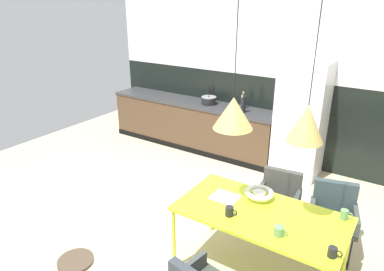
% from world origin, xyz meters
% --- Properties ---
extents(ground_plane, '(9.13, 9.13, 0.00)m').
position_xyz_m(ground_plane, '(0.00, 0.00, 0.00)').
color(ground_plane, '#C4B58C').
extents(back_wall_splashback_dark, '(7.02, 0.12, 1.45)m').
position_xyz_m(back_wall_splashback_dark, '(0.00, 2.85, 0.72)').
color(back_wall_splashback_dark, black).
rests_on(back_wall_splashback_dark, ground).
extents(back_wall_panel_upper, '(7.02, 0.12, 1.45)m').
position_xyz_m(back_wall_panel_upper, '(0.00, 2.85, 2.17)').
color(back_wall_panel_upper, white).
rests_on(back_wall_panel_upper, back_wall_splashback_dark).
extents(kitchen_counter, '(3.34, 0.63, 0.89)m').
position_xyz_m(kitchen_counter, '(-1.70, 2.49, 0.45)').
color(kitchen_counter, '#4E3827').
rests_on(kitchen_counter, ground).
extents(refrigerator_column, '(0.71, 0.60, 1.84)m').
position_xyz_m(refrigerator_column, '(0.33, 2.49, 0.92)').
color(refrigerator_column, silver).
rests_on(refrigerator_column, ground).
extents(dining_table, '(1.61, 0.85, 0.76)m').
position_xyz_m(dining_table, '(0.73, 0.01, 0.71)').
color(dining_table, '#C4D425').
rests_on(dining_table, ground).
extents(armchair_near_window, '(0.58, 0.57, 0.81)m').
position_xyz_m(armchair_near_window, '(1.25, 0.83, 0.51)').
color(armchair_near_window, '#353C3A').
rests_on(armchair_near_window, ground).
extents(armchair_far_side, '(0.53, 0.52, 0.75)m').
position_xyz_m(armchair_far_side, '(0.62, 0.88, 0.48)').
color(armchair_far_side, '#353C3A').
rests_on(armchair_far_side, ground).
extents(fruit_bowl, '(0.30, 0.30, 0.09)m').
position_xyz_m(fruit_bowl, '(0.61, 0.24, 0.82)').
color(fruit_bowl, silver).
rests_on(fruit_bowl, dining_table).
extents(open_book, '(0.27, 0.23, 0.02)m').
position_xyz_m(open_book, '(0.31, 0.05, 0.76)').
color(open_book, white).
rests_on(open_book, dining_table).
extents(mug_glass_clear, '(0.12, 0.07, 0.09)m').
position_xyz_m(mug_glass_clear, '(1.46, -0.26, 0.80)').
color(mug_glass_clear, black).
rests_on(mug_glass_clear, dining_table).
extents(mug_tall_blue, '(0.13, 0.09, 0.08)m').
position_xyz_m(mug_tall_blue, '(1.00, -0.23, 0.80)').
color(mug_tall_blue, '#5B8456').
rests_on(mug_tall_blue, dining_table).
extents(mug_wide_latte, '(0.12, 0.08, 0.10)m').
position_xyz_m(mug_wide_latte, '(0.50, -0.21, 0.81)').
color(mug_wide_latte, black).
rests_on(mug_wide_latte, dining_table).
extents(mug_dark_espresso, '(0.12, 0.07, 0.10)m').
position_xyz_m(mug_dark_espresso, '(1.42, 0.34, 0.81)').
color(mug_dark_espresso, '#5B8456').
rests_on(mug_dark_espresso, dining_table).
extents(cooking_pot, '(0.27, 0.27, 0.16)m').
position_xyz_m(cooking_pot, '(-1.36, 2.51, 0.96)').
color(cooking_pot, black).
rests_on(cooking_pot, kitchen_counter).
extents(bottle_spice_small, '(0.08, 0.08, 0.32)m').
position_xyz_m(bottle_spice_small, '(-0.62, 2.40, 1.02)').
color(bottle_spice_small, black).
rests_on(bottle_spice_small, kitchen_counter).
extents(bottle_oil_tall, '(0.06, 0.06, 0.28)m').
position_xyz_m(bottle_oil_tall, '(-1.48, 2.69, 1.00)').
color(bottle_oil_tall, black).
rests_on(bottle_oil_tall, kitchen_counter).
extents(bottle_wine_green, '(0.07, 0.07, 0.30)m').
position_xyz_m(bottle_wine_green, '(-0.73, 2.61, 1.01)').
color(bottle_wine_green, tan).
rests_on(bottle_wine_green, kitchen_counter).
extents(side_stool, '(0.33, 0.33, 0.46)m').
position_xyz_m(side_stool, '(-0.54, -1.21, 0.41)').
color(side_stool, '#4C3D2D').
rests_on(side_stool, ground).
extents(pendant_lamp_over_table_near, '(0.37, 0.37, 1.27)m').
position_xyz_m(pendant_lamp_over_table_near, '(0.41, -0.04, 1.72)').
color(pendant_lamp_over_table_near, black).
extents(pendant_lamp_over_table_far, '(0.30, 0.30, 1.27)m').
position_xyz_m(pendant_lamp_over_table_far, '(1.05, 0.01, 1.73)').
color(pendant_lamp_over_table_far, black).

